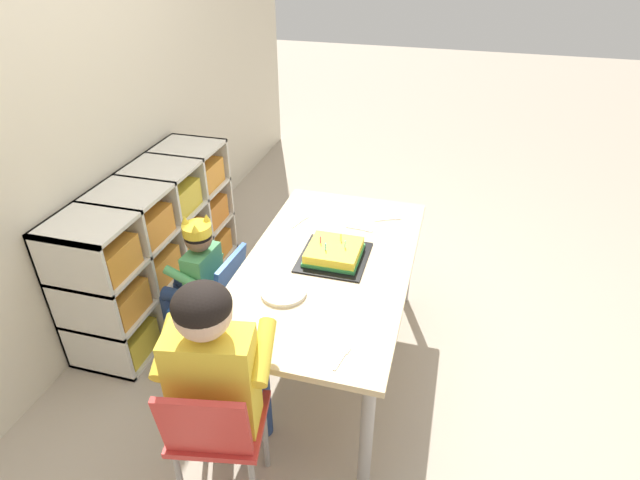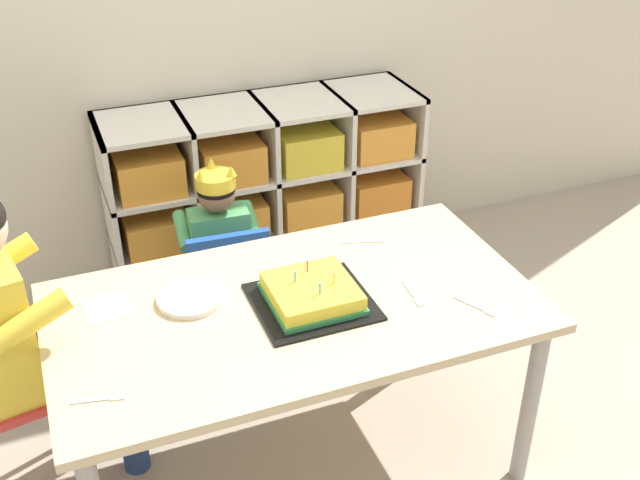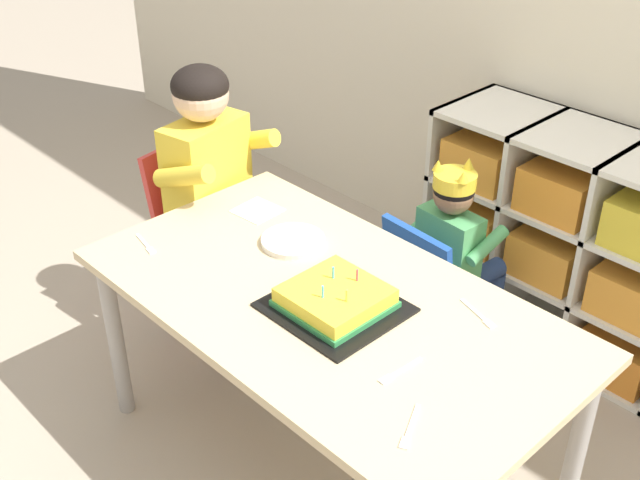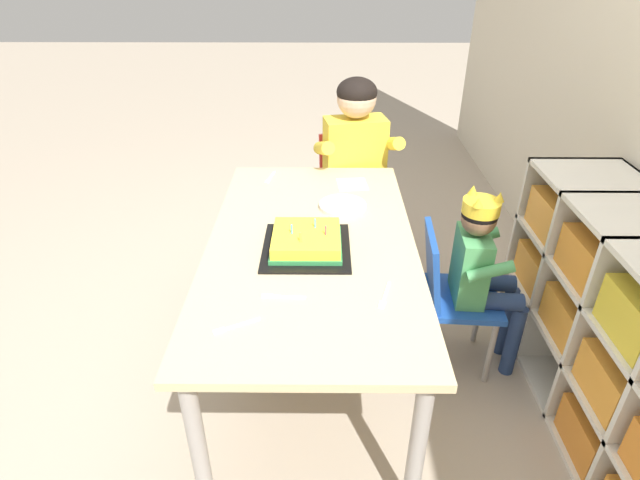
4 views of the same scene
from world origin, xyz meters
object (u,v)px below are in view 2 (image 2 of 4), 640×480
birthday_cake_on_tray (312,295)px  fork_scattered_mid_table (478,307)px  fork_at_table_front_edge (102,399)px  child_with_crown (218,237)px  adult_helper_seated (17,316)px  paper_plate_stack (191,298)px  fork_by_napkin (366,241)px  fork_near_cake_tray (413,294)px  activity_table (294,323)px  classroom_chair_blue (226,283)px

birthday_cake_on_tray → fork_scattered_mid_table: (0.43, -0.20, -0.02)m
fork_at_table_front_edge → child_with_crown: bearing=-109.4°
adult_helper_seated → paper_plate_stack: 0.48m
fork_at_table_front_edge → fork_by_napkin: size_ratio=0.93×
birthday_cake_on_tray → fork_near_cake_tray: bearing=-14.0°
activity_table → paper_plate_stack: paper_plate_stack is taller
birthday_cake_on_tray → fork_near_cake_tray: birthday_cake_on_tray is taller
classroom_chair_blue → fork_near_cake_tray: (0.40, -0.65, 0.27)m
adult_helper_seated → paper_plate_stack: adult_helper_seated is taller
fork_at_table_front_edge → paper_plate_stack: bearing=-121.1°
child_with_crown → fork_by_napkin: bearing=136.3°
classroom_chair_blue → fork_by_napkin: (0.40, -0.32, 0.27)m
classroom_chair_blue → child_with_crown: child_with_crown is taller
activity_table → adult_helper_seated: (-0.75, 0.21, 0.08)m
activity_table → child_with_crown: 0.67m
activity_table → fork_near_cake_tray: (0.34, -0.09, 0.07)m
fork_near_cake_tray → fork_scattered_mid_table: 0.19m
classroom_chair_blue → fork_scattered_mid_table: 0.99m
activity_table → fork_near_cake_tray: bearing=-14.7°
child_with_crown → fork_at_table_front_edge: (-0.52, -0.87, 0.14)m
fork_scattered_mid_table → fork_near_cake_tray: bearing=22.1°
fork_scattered_mid_table → fork_by_napkin: (-0.14, 0.45, 0.00)m
child_with_crown → fork_by_napkin: child_with_crown is taller
paper_plate_stack → activity_table: bearing=-24.3°
fork_scattered_mid_table → classroom_chair_blue: bearing=8.2°
fork_at_table_front_edge → birthday_cake_on_tray: bearing=-151.9°
paper_plate_stack → fork_by_napkin: 0.62m
child_with_crown → adult_helper_seated: adult_helper_seated is taller
adult_helper_seated → birthday_cake_on_tray: 0.83m
child_with_crown → classroom_chair_blue: bearing=90.4°
fork_at_table_front_edge → fork_scattered_mid_table: 1.06m
fork_near_cake_tray → fork_at_table_front_edge: size_ratio=1.07×
fork_by_napkin → paper_plate_stack: bearing=27.4°
adult_helper_seated → fork_at_table_front_edge: bearing=-168.3°
activity_table → fork_at_table_front_edge: fork_at_table_front_edge is taller
paper_plate_stack → fork_at_table_front_edge: paper_plate_stack is taller
fork_by_napkin → classroom_chair_blue: bearing=-22.1°
activity_table → fork_by_napkin: (0.34, 0.24, 0.07)m
birthday_cake_on_tray → fork_at_table_front_edge: 0.65m
paper_plate_stack → fork_near_cake_tray: size_ratio=1.40×
adult_helper_seated → paper_plate_stack: (0.47, -0.09, -0.00)m
fork_at_table_front_edge → fork_scattered_mid_table: bearing=-169.2°
child_with_crown → fork_near_cake_tray: 0.87m
birthday_cake_on_tray → fork_at_table_front_edge: bearing=-163.1°
classroom_chair_blue → fork_near_cake_tray: fork_near_cake_tray is taller
child_with_crown → fork_at_table_front_edge: 1.02m
adult_helper_seated → fork_near_cake_tray: bearing=-116.3°
adult_helper_seated → fork_near_cake_tray: size_ratio=7.50×
fork_at_table_front_edge → adult_helper_seated: bearing=-56.2°
birthday_cake_on_tray → classroom_chair_blue: bearing=101.0°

